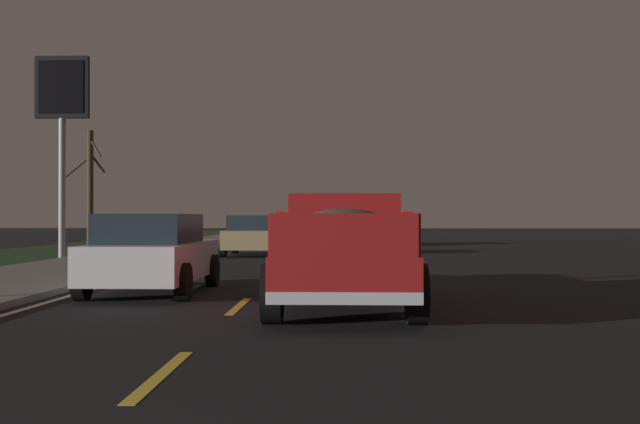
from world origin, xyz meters
TOP-DOWN VIEW (x-y plane):
  - ground at (27.00, 0.00)m, footprint 144.00×144.00m
  - sidewalk_shoulder at (27.00, 5.70)m, footprint 108.00×4.00m
  - grass_verge at (27.00, 10.70)m, footprint 108.00×6.00m
  - lane_markings at (29.25, 2.51)m, footprint 108.00×3.54m
  - pickup_truck at (10.21, -1.75)m, footprint 5.43×2.30m
  - sedan_white at (12.62, 1.97)m, footprint 4.41×2.04m
  - sedan_tan at (27.43, 1.71)m, footprint 4.43×2.06m
  - sedan_red at (37.80, -1.71)m, footprint 4.42×2.06m
  - gas_price_sign at (24.86, 8.19)m, footprint 0.27×1.90m
  - bare_tree_far at (31.51, 9.36)m, footprint 1.07×1.97m

SIDE VIEW (x-z plane):
  - ground at x=27.00m, z-range 0.00..0.00m
  - grass_verge at x=27.00m, z-range 0.00..0.01m
  - lane_markings at x=29.25m, z-range 0.00..0.01m
  - sidewalk_shoulder at x=27.00m, z-range 0.00..0.12m
  - sedan_white at x=12.62m, z-range 0.01..1.55m
  - sedan_tan at x=27.43m, z-range 0.01..1.55m
  - sedan_red at x=37.80m, z-range 0.01..1.55m
  - pickup_truck at x=10.21m, z-range 0.05..1.92m
  - bare_tree_far at x=31.51m, z-range 0.11..5.40m
  - gas_price_sign at x=24.86m, z-range 1.82..9.01m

